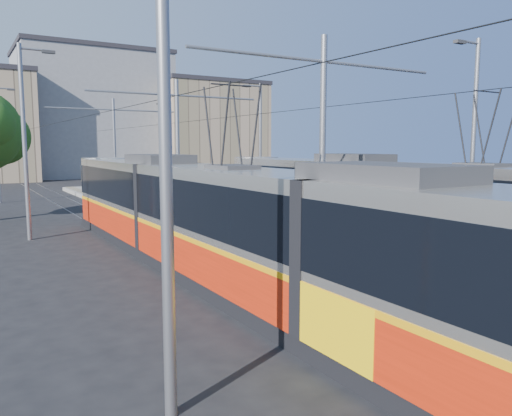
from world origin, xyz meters
TOP-DOWN VIEW (x-y plane):
  - platform at (0.00, 17.00)m, footprint 4.00×50.00m
  - tactile_strip_left at (-1.45, 17.00)m, footprint 0.70×50.00m
  - tactile_strip_right at (1.45, 17.00)m, footprint 0.70×50.00m
  - rails at (0.00, 17.00)m, footprint 8.71×70.00m
  - tram_left at (-3.60, 7.35)m, footprint 2.43×27.89m
  - tram_right at (3.60, 4.85)m, footprint 2.43×28.34m
  - catenary at (0.00, 14.15)m, footprint 9.20×70.00m
  - street_lamps at (-0.00, 21.00)m, footprint 15.18×38.22m
  - shelter at (0.09, 11.69)m, footprint 0.83×1.14m
  - building_centre at (6.00, 64.00)m, footprint 18.36×14.28m
  - building_right at (20.00, 58.00)m, footprint 14.28×10.20m

SIDE VIEW (x-z plane):
  - rails at x=0.00m, z-range 0.00..0.03m
  - platform at x=0.00m, z-range 0.00..0.30m
  - tactile_strip_left at x=-1.45m, z-range 0.30..0.31m
  - tactile_strip_right at x=1.45m, z-range 0.30..0.31m
  - shelter at x=0.09m, z-range 0.36..2.66m
  - tram_left at x=-3.60m, z-range -1.04..4.46m
  - tram_right at x=3.60m, z-range -0.89..4.61m
  - street_lamps at x=0.00m, z-range 0.18..8.18m
  - catenary at x=0.00m, z-range 1.02..8.02m
  - building_right at x=20.00m, z-range 0.01..12.59m
  - building_centre at x=6.00m, z-range 0.01..16.15m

